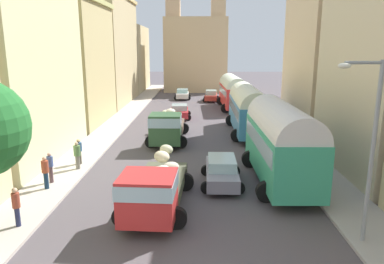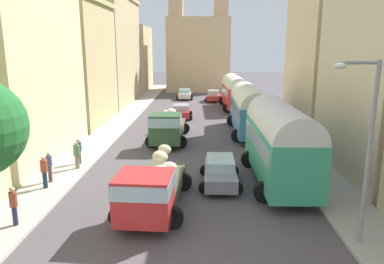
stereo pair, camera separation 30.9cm
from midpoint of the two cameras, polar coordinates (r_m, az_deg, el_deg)
The scene contains 24 objects.
ground_plane at distance 35.10m, azimuth 0.70°, elevation 1.50°, with size 154.00×154.00×0.00m, color #4F484C.
sidewalk_left at distance 35.94m, azimuth -10.94°, elevation 1.65°, with size 2.50×70.00×0.14m, color #B5AA9E.
sidewalk_right at distance 35.72m, azimuth 12.41°, elevation 1.51°, with size 2.50×70.00×0.14m, color #9B9794.
building_left_1 at distance 25.47m, azimuth -26.46°, elevation 9.68°, with size 6.10×11.08×12.22m.
building_left_2 at distance 35.82m, azimuth -17.33°, elevation 10.34°, with size 5.32×10.11×11.35m.
building_left_3 at distance 48.10m, azimuth -12.14°, elevation 12.42°, with size 4.77×14.83×13.41m.
building_left_4 at distance 62.12m, azimuth -9.73°, elevation 11.25°, with size 6.00×13.03×10.50m.
building_right_2 at distance 32.08m, azimuth 20.17°, elevation 11.34°, with size 4.07×9.45×13.01m.
distant_church at distance 60.88m, azimuth 1.15°, elevation 12.65°, with size 10.13×6.52×18.19m.
parked_bus_0 at distance 19.50m, azimuth 14.07°, elevation -1.21°, with size 3.39×8.25×4.28m.
parked_bus_1 at distance 30.64m, azimuth 9.23°, elevation 3.80°, with size 3.34×9.56×3.98m.
parked_bus_2 at distance 43.18m, azimuth 6.92°, elevation 6.49°, with size 3.41×9.11×3.91m.
cargo_truck_0 at distance 15.80m, azimuth -5.79°, elevation -8.63°, with size 3.26×6.80×2.29m.
cargo_truck_1 at distance 27.30m, azimuth -3.52°, elevation 0.91°, with size 3.08×7.56×2.53m.
car_0 at distance 37.12m, azimuth -1.52°, elevation 3.27°, with size 2.46×3.90×1.42m.
car_1 at distance 51.21m, azimuth -0.97°, elevation 6.00°, with size 2.36×3.80×1.43m.
car_2 at distance 19.24m, azimuth 4.90°, elevation -6.14°, with size 2.25×4.20×1.45m.
car_3 at distance 49.36m, azimuth 3.56°, elevation 5.73°, with size 2.36×4.12×1.49m.
pedestrian_0 at distance 23.09m, azimuth -17.06°, elevation -2.81°, with size 0.44×0.44×1.70m.
pedestrian_1 at distance 20.45m, azimuth -21.14°, elevation -5.00°, with size 0.36×0.36×1.77m.
pedestrian_2 at distance 19.65m, azimuth -21.83°, elevation -5.74°, with size 0.37×0.37×1.80m.
pedestrian_3 at distance 22.19m, azimuth -17.33°, elevation -3.39°, with size 0.40×0.40×1.75m.
pedestrian_4 at distance 16.14m, azimuth -25.78°, elevation -10.25°, with size 0.43×0.43×1.76m.
streetlamp_near at distance 13.83m, azimuth 26.14°, elevation -1.25°, with size 1.55×0.28×6.69m.
Camera 2 is at (0.72, -7.38, 7.06)m, focal length 33.86 mm.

